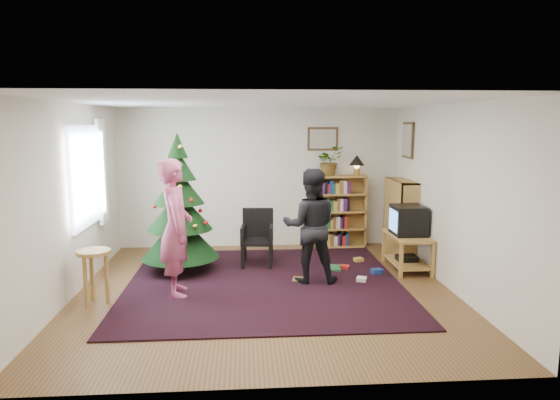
{
  "coord_description": "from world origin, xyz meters",
  "views": [
    {
      "loc": [
        -0.27,
        -6.46,
        2.25
      ],
      "look_at": [
        0.26,
        0.86,
        1.1
      ],
      "focal_mm": 32.0,
      "sensor_mm": 36.0,
      "label": 1
    }
  ],
  "objects": [
    {
      "name": "ceiling",
      "position": [
        0.0,
        0.0,
        2.5
      ],
      "size": [
        5.0,
        5.0,
        0.0
      ],
      "primitive_type": "plane",
      "rotation": [
        3.14,
        0.0,
        0.0
      ],
      "color": "white",
      "rests_on": "wall_back"
    },
    {
      "name": "wall_right",
      "position": [
        2.5,
        0.0,
        1.25
      ],
      "size": [
        0.02,
        5.0,
        2.5
      ],
      "primitive_type": "cube",
      "color": "silver",
      "rests_on": "floor"
    },
    {
      "name": "picture_back",
      "position": [
        1.15,
        2.48,
        1.95
      ],
      "size": [
        0.55,
        0.03,
        0.42
      ],
      "color": "#4C3319",
      "rests_on": "wall_back"
    },
    {
      "name": "curtain",
      "position": [
        -2.43,
        1.3,
        1.5
      ],
      "size": [
        0.06,
        0.35,
        1.6
      ],
      "primitive_type": "cube",
      "color": "white",
      "rests_on": "wall_left"
    },
    {
      "name": "window_pane",
      "position": [
        -2.47,
        0.6,
        1.5
      ],
      "size": [
        0.04,
        1.2,
        1.4
      ],
      "primitive_type": "cube",
      "color": "silver",
      "rests_on": "wall_left"
    },
    {
      "name": "picture_right",
      "position": [
        2.48,
        1.75,
        1.95
      ],
      "size": [
        0.03,
        0.5,
        0.6
      ],
      "color": "#4C3319",
      "rests_on": "wall_right"
    },
    {
      "name": "floor",
      "position": [
        0.0,
        0.0,
        0.0
      ],
      "size": [
        5.0,
        5.0,
        0.0
      ],
      "primitive_type": "plane",
      "color": "brown",
      "rests_on": "ground"
    },
    {
      "name": "christmas_tree",
      "position": [
        -1.24,
        0.96,
        0.88
      ],
      "size": [
        1.16,
        1.16,
        2.1
      ],
      "rotation": [
        0.0,
        0.0,
        -0.37
      ],
      "color": "#3F2816",
      "rests_on": "rug"
    },
    {
      "name": "stool",
      "position": [
        -2.14,
        -0.33,
        0.53
      ],
      "size": [
        0.41,
        0.41,
        0.69
      ],
      "color": "#A87E3C",
      "rests_on": "floor"
    },
    {
      "name": "potted_plant",
      "position": [
        1.25,
        2.34,
        1.56
      ],
      "size": [
        0.6,
        0.57,
        0.53
      ],
      "primitive_type": "imported",
      "rotation": [
        0.0,
        0.0,
        0.42
      ],
      "color": "gray",
      "rests_on": "bookshelf_back"
    },
    {
      "name": "floor_clutter",
      "position": [
        1.25,
        0.7,
        0.04
      ],
      "size": [
        1.38,
        1.19,
        0.08
      ],
      "color": "#A51E19",
      "rests_on": "rug"
    },
    {
      "name": "bookshelf_back",
      "position": [
        1.45,
        2.34,
        0.66
      ],
      "size": [
        0.95,
        0.3,
        1.3
      ],
      "color": "#A87E3C",
      "rests_on": "floor"
    },
    {
      "name": "bookshelf_right",
      "position": [
        2.34,
        1.6,
        0.66
      ],
      "size": [
        0.3,
        0.95,
        1.3
      ],
      "rotation": [
        0.0,
        0.0,
        1.57
      ],
      "color": "#A87E3C",
      "rests_on": "floor"
    },
    {
      "name": "person_standing",
      "position": [
        -1.16,
        -0.07,
        0.9
      ],
      "size": [
        0.53,
        0.72,
        1.79
      ],
      "primitive_type": "imported",
      "rotation": [
        0.0,
        0.0,
        1.74
      ],
      "color": "#AE456A",
      "rests_on": "rug"
    },
    {
      "name": "rug",
      "position": [
        0.0,
        0.3,
        0.01
      ],
      "size": [
        3.8,
        3.6,
        0.02
      ],
      "primitive_type": "cube",
      "color": "black",
      "rests_on": "floor"
    },
    {
      "name": "crt_tv",
      "position": [
        2.22,
        0.83,
        0.77
      ],
      "size": [
        0.47,
        0.51,
        0.45
      ],
      "color": "black",
      "rests_on": "tv_stand"
    },
    {
      "name": "wall_front",
      "position": [
        0.0,
        -2.5,
        1.25
      ],
      "size": [
        5.0,
        0.02,
        2.5
      ],
      "primitive_type": "cube",
      "color": "silver",
      "rests_on": "floor"
    },
    {
      "name": "person_by_chair",
      "position": [
        0.65,
        0.33,
        0.81
      ],
      "size": [
        0.83,
        0.68,
        1.62
      ],
      "primitive_type": "imported",
      "rotation": [
        0.0,
        0.0,
        3.06
      ],
      "color": "black",
      "rests_on": "rug"
    },
    {
      "name": "wall_back",
      "position": [
        0.0,
        2.5,
        1.25
      ],
      "size": [
        5.0,
        0.02,
        2.5
      ],
      "primitive_type": "cube",
      "color": "silver",
      "rests_on": "floor"
    },
    {
      "name": "armchair",
      "position": [
        -0.07,
        1.26,
        0.48
      ],
      "size": [
        0.53,
        0.53,
        0.89
      ],
      "rotation": [
        0.0,
        0.0,
        -0.09
      ],
      "color": "black",
      "rests_on": "rug"
    },
    {
      "name": "tv_stand",
      "position": [
        2.22,
        0.83,
        0.33
      ],
      "size": [
        0.53,
        0.96,
        0.55
      ],
      "color": "#A87E3C",
      "rests_on": "floor"
    },
    {
      "name": "table_lamp",
      "position": [
        1.75,
        2.34,
        1.55
      ],
      "size": [
        0.28,
        0.28,
        0.37
      ],
      "color": "#A57F33",
      "rests_on": "bookshelf_back"
    },
    {
      "name": "wall_left",
      "position": [
        -2.5,
        0.0,
        1.25
      ],
      "size": [
        0.02,
        5.0,
        2.5
      ],
      "primitive_type": "cube",
      "color": "silver",
      "rests_on": "floor"
    }
  ]
}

